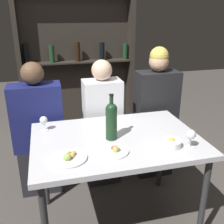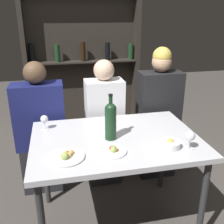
{
  "view_description": "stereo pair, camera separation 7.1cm",
  "coord_description": "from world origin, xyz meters",
  "px_view_note": "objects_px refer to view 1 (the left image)",
  "views": [
    {
      "loc": [
        -0.45,
        -1.62,
        1.6
      ],
      "look_at": [
        0.0,
        0.12,
        0.91
      ],
      "focal_mm": 42.0,
      "sensor_mm": 36.0,
      "label": 1
    },
    {
      "loc": [
        -0.38,
        -1.63,
        1.6
      ],
      "look_at": [
        0.0,
        0.12,
        0.91
      ],
      "focal_mm": 42.0,
      "sensor_mm": 36.0,
      "label": 2
    }
  ],
  "objects_px": {
    "wine_glass_0": "(191,135)",
    "seated_person_right": "(155,117)",
    "wine_bottle": "(111,120)",
    "food_plate_0": "(113,151)",
    "seated_person_left": "(39,135)",
    "seated_person_center": "(103,128)",
    "snack_bowl": "(171,143)",
    "food_plate_1": "(69,157)",
    "wine_glass_1": "(44,121)"
  },
  "relations": [
    {
      "from": "wine_bottle",
      "to": "snack_bowl",
      "type": "relative_size",
      "value": 2.41
    },
    {
      "from": "snack_bowl",
      "to": "seated_person_center",
      "type": "bearing_deg",
      "value": 109.92
    },
    {
      "from": "seated_person_left",
      "to": "seated_person_right",
      "type": "distance_m",
      "value": 1.12
    },
    {
      "from": "wine_bottle",
      "to": "seated_person_right",
      "type": "distance_m",
      "value": 0.89
    },
    {
      "from": "food_plate_0",
      "to": "snack_bowl",
      "type": "bearing_deg",
      "value": -3.06
    },
    {
      "from": "wine_bottle",
      "to": "wine_glass_0",
      "type": "distance_m",
      "value": 0.54
    },
    {
      "from": "food_plate_1",
      "to": "seated_person_center",
      "type": "relative_size",
      "value": 0.19
    },
    {
      "from": "wine_glass_1",
      "to": "food_plate_1",
      "type": "height_order",
      "value": "wine_glass_1"
    },
    {
      "from": "wine_glass_0",
      "to": "seated_person_right",
      "type": "relative_size",
      "value": 0.1
    },
    {
      "from": "snack_bowl",
      "to": "seated_person_center",
      "type": "relative_size",
      "value": 0.11
    },
    {
      "from": "wine_glass_1",
      "to": "food_plate_1",
      "type": "bearing_deg",
      "value": -73.74
    },
    {
      "from": "wine_glass_1",
      "to": "food_plate_1",
      "type": "xyz_separation_m",
      "value": [
        0.14,
        -0.46,
        -0.07
      ]
    },
    {
      "from": "seated_person_left",
      "to": "wine_glass_0",
      "type": "bearing_deg",
      "value": -40.8
    },
    {
      "from": "wine_glass_0",
      "to": "wine_glass_1",
      "type": "relative_size",
      "value": 1.12
    },
    {
      "from": "seated_person_center",
      "to": "wine_glass_0",
      "type": "bearing_deg",
      "value": -64.67
    },
    {
      "from": "seated_person_left",
      "to": "seated_person_center",
      "type": "height_order",
      "value": "seated_person_left"
    },
    {
      "from": "food_plate_1",
      "to": "food_plate_0",
      "type": "bearing_deg",
      "value": 3.05
    },
    {
      "from": "seated_person_right",
      "to": "seated_person_center",
      "type": "bearing_deg",
      "value": 180.0
    },
    {
      "from": "seated_person_left",
      "to": "seated_person_center",
      "type": "relative_size",
      "value": 1.01
    },
    {
      "from": "food_plate_0",
      "to": "food_plate_1",
      "type": "relative_size",
      "value": 0.9
    },
    {
      "from": "food_plate_1",
      "to": "wine_glass_0",
      "type": "bearing_deg",
      "value": -3.75
    },
    {
      "from": "wine_bottle",
      "to": "seated_person_right",
      "type": "relative_size",
      "value": 0.25
    },
    {
      "from": "snack_bowl",
      "to": "seated_person_right",
      "type": "relative_size",
      "value": 0.1
    },
    {
      "from": "food_plate_0",
      "to": "snack_bowl",
      "type": "distance_m",
      "value": 0.4
    },
    {
      "from": "food_plate_1",
      "to": "seated_person_left",
      "type": "distance_m",
      "value": 0.85
    },
    {
      "from": "food_plate_1",
      "to": "snack_bowl",
      "type": "height_order",
      "value": "snack_bowl"
    },
    {
      "from": "wine_bottle",
      "to": "seated_person_left",
      "type": "xyz_separation_m",
      "value": [
        -0.52,
        0.6,
        -0.34
      ]
    },
    {
      "from": "seated_person_left",
      "to": "food_plate_1",
      "type": "bearing_deg",
      "value": -76.32
    },
    {
      "from": "snack_bowl",
      "to": "food_plate_0",
      "type": "bearing_deg",
      "value": 176.94
    },
    {
      "from": "food_plate_0",
      "to": "seated_person_left",
      "type": "distance_m",
      "value": 0.94
    },
    {
      "from": "wine_bottle",
      "to": "wine_glass_0",
      "type": "xyz_separation_m",
      "value": [
        0.47,
        -0.25,
        -0.06
      ]
    },
    {
      "from": "seated_person_left",
      "to": "food_plate_0",
      "type": "bearing_deg",
      "value": -58.52
    },
    {
      "from": "wine_bottle",
      "to": "snack_bowl",
      "type": "height_order",
      "value": "wine_bottle"
    },
    {
      "from": "seated_person_left",
      "to": "seated_person_right",
      "type": "bearing_deg",
      "value": 0.0
    },
    {
      "from": "seated_person_right",
      "to": "food_plate_1",
      "type": "bearing_deg",
      "value": -139.12
    },
    {
      "from": "wine_bottle",
      "to": "snack_bowl",
      "type": "xyz_separation_m",
      "value": [
        0.36,
        -0.21,
        -0.12
      ]
    },
    {
      "from": "food_plate_1",
      "to": "snack_bowl",
      "type": "distance_m",
      "value": 0.68
    },
    {
      "from": "wine_glass_0",
      "to": "seated_person_left",
      "type": "xyz_separation_m",
      "value": [
        -0.99,
        0.85,
        -0.28
      ]
    },
    {
      "from": "wine_glass_0",
      "to": "seated_person_center",
      "type": "distance_m",
      "value": 0.98
    },
    {
      "from": "snack_bowl",
      "to": "seated_person_right",
      "type": "bearing_deg",
      "value": 73.23
    },
    {
      "from": "wine_glass_0",
      "to": "snack_bowl",
      "type": "distance_m",
      "value": 0.14
    },
    {
      "from": "wine_glass_1",
      "to": "food_plate_1",
      "type": "relative_size",
      "value": 0.49
    },
    {
      "from": "wine_glass_0",
      "to": "snack_bowl",
      "type": "relative_size",
      "value": 0.93
    },
    {
      "from": "snack_bowl",
      "to": "seated_person_left",
      "type": "distance_m",
      "value": 1.21
    },
    {
      "from": "wine_glass_0",
      "to": "food_plate_1",
      "type": "height_order",
      "value": "wine_glass_0"
    },
    {
      "from": "seated_person_right",
      "to": "food_plate_0",
      "type": "bearing_deg",
      "value": -129.12
    },
    {
      "from": "wine_bottle",
      "to": "wine_glass_1",
      "type": "xyz_separation_m",
      "value": [
        -0.46,
        0.26,
        -0.07
      ]
    },
    {
      "from": "snack_bowl",
      "to": "seated_person_left",
      "type": "xyz_separation_m",
      "value": [
        -0.88,
        0.81,
        -0.21
      ]
    },
    {
      "from": "wine_glass_0",
      "to": "seated_person_right",
      "type": "distance_m",
      "value": 0.89
    },
    {
      "from": "wine_glass_0",
      "to": "snack_bowl",
      "type": "height_order",
      "value": "wine_glass_0"
    }
  ]
}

